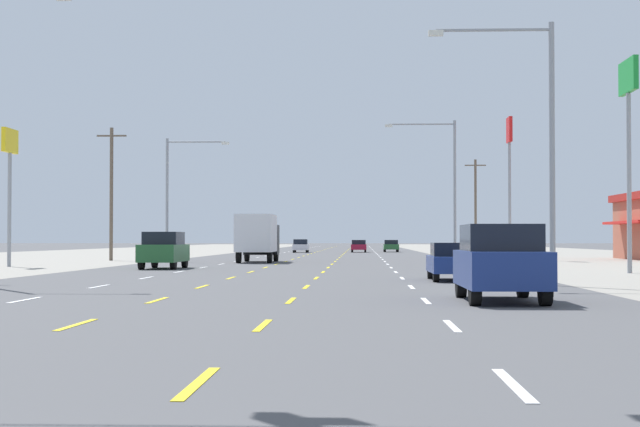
{
  "coord_description": "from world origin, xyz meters",
  "views": [
    {
      "loc": [
        3.57,
        -4.29,
        1.62
      ],
      "look_at": [
        0.06,
        82.61,
        3.78
      ],
      "focal_mm": 56.86,
      "sensor_mm": 36.0,
      "label": 1
    }
  ],
  "objects_px": {
    "suv_far_right_nearest": "(500,262)",
    "box_truck_inner_left_midfar": "(257,235)",
    "hatchback_inner_left_far": "(301,246)",
    "sedan_far_right_farthest": "(391,246)",
    "pole_sign_right_row_2": "(509,156)",
    "streetlight_right_row_0": "(538,131)",
    "streetlight_right_row_1": "(447,179)",
    "pole_sign_left_row_1": "(10,161)",
    "streetlight_left_row_1": "(174,189)",
    "suv_far_left_mid": "(164,250)",
    "pole_sign_right_row_1": "(628,107)",
    "sedan_inner_right_farther": "(359,246)",
    "sedan_far_right_near": "(453,261)"
  },
  "relations": [
    {
      "from": "suv_far_right_nearest",
      "to": "box_truck_inner_left_midfar",
      "type": "xyz_separation_m",
      "value": [
        -10.63,
        42.53,
        0.81
      ]
    },
    {
      "from": "suv_far_left_mid",
      "to": "box_truck_inner_left_midfar",
      "type": "height_order",
      "value": "box_truck_inner_left_midfar"
    },
    {
      "from": "sedan_far_right_farthest",
      "to": "streetlight_right_row_0",
      "type": "bearing_deg",
      "value": -88.4
    },
    {
      "from": "suv_far_right_nearest",
      "to": "streetlight_left_row_1",
      "type": "height_order",
      "value": "streetlight_left_row_1"
    },
    {
      "from": "sedan_far_right_near",
      "to": "pole_sign_right_row_2",
      "type": "xyz_separation_m",
      "value": [
        7.59,
        37.0,
        7.09
      ]
    },
    {
      "from": "pole_sign_right_row_1",
      "to": "streetlight_right_row_1",
      "type": "distance_m",
      "value": 24.21
    },
    {
      "from": "streetlight_right_row_0",
      "to": "streetlight_right_row_1",
      "type": "distance_m",
      "value": 36.05
    },
    {
      "from": "hatchback_inner_left_far",
      "to": "suv_far_left_mid",
      "type": "bearing_deg",
      "value": -93.31
    },
    {
      "from": "suv_far_right_nearest",
      "to": "hatchback_inner_left_far",
      "type": "height_order",
      "value": "suv_far_right_nearest"
    },
    {
      "from": "hatchback_inner_left_far",
      "to": "pole_sign_right_row_2",
      "type": "relative_size",
      "value": 0.36
    },
    {
      "from": "suv_far_right_nearest",
      "to": "streetlight_right_row_1",
      "type": "distance_m",
      "value": 45.2
    },
    {
      "from": "streetlight_right_row_1",
      "to": "sedan_far_right_farthest",
      "type": "bearing_deg",
      "value": 92.63
    },
    {
      "from": "sedan_far_right_near",
      "to": "pole_sign_left_row_1",
      "type": "distance_m",
      "value": 30.53
    },
    {
      "from": "suv_far_right_nearest",
      "to": "suv_far_left_mid",
      "type": "bearing_deg",
      "value": 116.98
    },
    {
      "from": "pole_sign_right_row_1",
      "to": "streetlight_left_row_1",
      "type": "height_order",
      "value": "pole_sign_right_row_1"
    },
    {
      "from": "suv_far_left_mid",
      "to": "streetlight_left_row_1",
      "type": "distance_m",
      "value": 17.68
    },
    {
      "from": "streetlight_left_row_1",
      "to": "streetlight_right_row_1",
      "type": "bearing_deg",
      "value": -0.0
    },
    {
      "from": "hatchback_inner_left_far",
      "to": "pole_sign_right_row_1",
      "type": "relative_size",
      "value": 0.39
    },
    {
      "from": "suv_far_right_nearest",
      "to": "sedan_far_right_farthest",
      "type": "relative_size",
      "value": 1.09
    },
    {
      "from": "suv_far_right_nearest",
      "to": "streetlight_right_row_0",
      "type": "xyz_separation_m",
      "value": [
        2.52,
        8.83,
        4.3
      ]
    },
    {
      "from": "suv_far_right_nearest",
      "to": "streetlight_right_row_1",
      "type": "height_order",
      "value": "streetlight_right_row_1"
    },
    {
      "from": "sedan_inner_right_farther",
      "to": "pole_sign_right_row_1",
      "type": "xyz_separation_m",
      "value": [
        12.81,
        -71.48,
        7.05
      ]
    },
    {
      "from": "pole_sign_left_row_1",
      "to": "pole_sign_right_row_1",
      "type": "xyz_separation_m",
      "value": [
        32.84,
        -9.75,
        1.73
      ]
    },
    {
      "from": "box_truck_inner_left_midfar",
      "to": "streetlight_right_row_0",
      "type": "relative_size",
      "value": 0.79
    },
    {
      "from": "streetlight_left_row_1",
      "to": "pole_sign_right_row_1",
      "type": "bearing_deg",
      "value": -42.05
    },
    {
      "from": "sedan_far_right_farthest",
      "to": "pole_sign_right_row_2",
      "type": "xyz_separation_m",
      "value": [
        7.5,
        -46.65,
        7.09
      ]
    },
    {
      "from": "pole_sign_left_row_1",
      "to": "pole_sign_right_row_2",
      "type": "bearing_deg",
      "value": 30.73
    },
    {
      "from": "suv_far_right_nearest",
      "to": "box_truck_inner_left_midfar",
      "type": "relative_size",
      "value": 0.68
    },
    {
      "from": "sedan_inner_right_farther",
      "to": "pole_sign_right_row_1",
      "type": "height_order",
      "value": "pole_sign_right_row_1"
    },
    {
      "from": "suv_far_right_nearest",
      "to": "suv_far_left_mid",
      "type": "xyz_separation_m",
      "value": [
        -14.19,
        27.88,
        0.0
      ]
    },
    {
      "from": "streetlight_left_row_1",
      "to": "hatchback_inner_left_far",
      "type": "bearing_deg",
      "value": 82.29
    },
    {
      "from": "pole_sign_right_row_2",
      "to": "streetlight_right_row_0",
      "type": "relative_size",
      "value": 1.18
    },
    {
      "from": "pole_sign_right_row_2",
      "to": "streetlight_right_row_1",
      "type": "xyz_separation_m",
      "value": [
        -5.12,
        -5.2,
        -2.02
      ]
    },
    {
      "from": "sedan_inner_right_farther",
      "to": "pole_sign_left_row_1",
      "type": "height_order",
      "value": "pole_sign_left_row_1"
    },
    {
      "from": "suv_far_left_mid",
      "to": "pole_sign_right_row_1",
      "type": "distance_m",
      "value": 24.93
    },
    {
      "from": "box_truck_inner_left_midfar",
      "to": "pole_sign_right_row_1",
      "type": "xyz_separation_m",
      "value": [
        19.6,
        -20.88,
        5.97
      ]
    },
    {
      "from": "suv_far_left_mid",
      "to": "streetlight_left_row_1",
      "type": "bearing_deg",
      "value": 98.68
    },
    {
      "from": "suv_far_left_mid",
      "to": "streetlight_left_row_1",
      "type": "height_order",
      "value": "streetlight_left_row_1"
    },
    {
      "from": "suv_far_right_nearest",
      "to": "suv_far_left_mid",
      "type": "distance_m",
      "value": 31.28
    },
    {
      "from": "hatchback_inner_left_far",
      "to": "streetlight_right_row_0",
      "type": "height_order",
      "value": "streetlight_right_row_0"
    },
    {
      "from": "sedan_far_right_farthest",
      "to": "hatchback_inner_left_far",
      "type": "bearing_deg",
      "value": -151.43
    },
    {
      "from": "box_truck_inner_left_midfar",
      "to": "streetlight_right_row_0",
      "type": "height_order",
      "value": "streetlight_right_row_0"
    },
    {
      "from": "streetlight_left_row_1",
      "to": "sedan_far_right_near",
      "type": "bearing_deg",
      "value": -62.2
    },
    {
      "from": "sedan_inner_right_farther",
      "to": "pole_sign_left_row_1",
      "type": "bearing_deg",
      "value": -107.97
    },
    {
      "from": "streetlight_right_row_0",
      "to": "pole_sign_right_row_1",
      "type": "bearing_deg",
      "value": 63.29
    },
    {
      "from": "sedan_far_right_near",
      "to": "streetlight_left_row_1",
      "type": "xyz_separation_m",
      "value": [
        -16.76,
        31.8,
        4.4
      ]
    },
    {
      "from": "suv_far_right_nearest",
      "to": "box_truck_inner_left_midfar",
      "type": "bearing_deg",
      "value": 104.03
    },
    {
      "from": "streetlight_right_row_1",
      "to": "pole_sign_left_row_1",
      "type": "bearing_deg",
      "value": -152.87
    },
    {
      "from": "pole_sign_right_row_2",
      "to": "streetlight_right_row_0",
      "type": "height_order",
      "value": "pole_sign_right_row_2"
    },
    {
      "from": "sedan_far_right_farthest",
      "to": "suv_far_right_nearest",
      "type": "bearing_deg",
      "value": -90.04
    }
  ]
}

